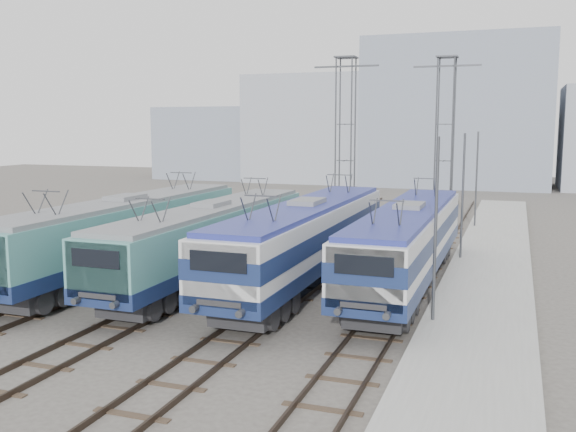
{
  "coord_description": "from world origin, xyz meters",
  "views": [
    {
      "loc": [
        11.26,
        -21.29,
        7.35
      ],
      "look_at": [
        1.16,
        7.0,
        3.15
      ],
      "focal_mm": 40.0,
      "sensor_mm": 36.0,
      "label": 1
    }
  ],
  "objects_px": {
    "locomotive_far_left": "(124,230)",
    "catenary_tower_east": "(445,137)",
    "locomotive_center_right": "(306,235)",
    "mast_front": "(435,234)",
    "locomotive_center_left": "(210,236)",
    "mast_mid": "(463,199)",
    "locomotive_far_right": "(408,238)",
    "catenary_tower_west": "(345,137)",
    "mast_rear": "(476,181)"
  },
  "relations": [
    {
      "from": "locomotive_center_right",
      "to": "mast_rear",
      "type": "relative_size",
      "value": 2.68
    },
    {
      "from": "locomotive_far_left",
      "to": "catenary_tower_east",
      "type": "bearing_deg",
      "value": 54.85
    },
    {
      "from": "locomotive_far_left",
      "to": "locomotive_center_left",
      "type": "bearing_deg",
      "value": 4.43
    },
    {
      "from": "locomotive_center_right",
      "to": "catenary_tower_east",
      "type": "relative_size",
      "value": 1.56
    },
    {
      "from": "locomotive_far_right",
      "to": "mast_mid",
      "type": "bearing_deg",
      "value": 74.04
    },
    {
      "from": "mast_rear",
      "to": "mast_front",
      "type": "bearing_deg",
      "value": -90.0
    },
    {
      "from": "catenary_tower_east",
      "to": "mast_mid",
      "type": "relative_size",
      "value": 1.71
    },
    {
      "from": "locomotive_far_right",
      "to": "catenary_tower_west",
      "type": "bearing_deg",
      "value": 115.01
    },
    {
      "from": "locomotive_center_right",
      "to": "catenary_tower_west",
      "type": "bearing_deg",
      "value": 98.19
    },
    {
      "from": "locomotive_far_right",
      "to": "mast_mid",
      "type": "distance_m",
      "value": 6.83
    },
    {
      "from": "catenary_tower_west",
      "to": "locomotive_center_right",
      "type": "bearing_deg",
      "value": -81.81
    },
    {
      "from": "catenary_tower_east",
      "to": "mast_mid",
      "type": "distance_m",
      "value": 10.69
    },
    {
      "from": "locomotive_center_right",
      "to": "catenary_tower_west",
      "type": "distance_m",
      "value": 16.35
    },
    {
      "from": "catenary_tower_west",
      "to": "mast_rear",
      "type": "relative_size",
      "value": 1.71
    },
    {
      "from": "locomotive_far_left",
      "to": "mast_mid",
      "type": "distance_m",
      "value": 17.74
    },
    {
      "from": "locomotive_center_left",
      "to": "catenary_tower_west",
      "type": "bearing_deg",
      "value": 82.22
    },
    {
      "from": "mast_front",
      "to": "mast_mid",
      "type": "height_order",
      "value": "same"
    },
    {
      "from": "locomotive_center_right",
      "to": "locomotive_far_left",
      "type": "bearing_deg",
      "value": -172.48
    },
    {
      "from": "locomotive_far_right",
      "to": "mast_front",
      "type": "xyz_separation_m",
      "value": [
        1.85,
        -5.53,
        1.19
      ]
    },
    {
      "from": "locomotive_far_left",
      "to": "locomotive_center_right",
      "type": "distance_m",
      "value": 9.08
    },
    {
      "from": "locomotive_far_left",
      "to": "mast_front",
      "type": "bearing_deg",
      "value": -11.72
    },
    {
      "from": "locomotive_center_left",
      "to": "catenary_tower_west",
      "type": "relative_size",
      "value": 1.48
    },
    {
      "from": "mast_mid",
      "to": "catenary_tower_east",
      "type": "bearing_deg",
      "value": 101.86
    },
    {
      "from": "catenary_tower_east",
      "to": "mast_rear",
      "type": "xyz_separation_m",
      "value": [
        2.1,
        2.0,
        -3.14
      ]
    },
    {
      "from": "locomotive_center_left",
      "to": "mast_rear",
      "type": "bearing_deg",
      "value": 62.07
    },
    {
      "from": "mast_rear",
      "to": "mast_mid",
      "type": "bearing_deg",
      "value": -90.0
    },
    {
      "from": "locomotive_far_left",
      "to": "mast_rear",
      "type": "relative_size",
      "value": 2.66
    },
    {
      "from": "locomotive_far_left",
      "to": "catenary_tower_west",
      "type": "distance_m",
      "value": 18.63
    },
    {
      "from": "locomotive_center_left",
      "to": "mast_mid",
      "type": "xyz_separation_m",
      "value": [
        10.85,
        8.47,
        1.28
      ]
    },
    {
      "from": "catenary_tower_east",
      "to": "mast_mid",
      "type": "bearing_deg",
      "value": -78.14
    },
    {
      "from": "mast_front",
      "to": "mast_rear",
      "type": "bearing_deg",
      "value": 90.0
    },
    {
      "from": "locomotive_far_left",
      "to": "catenary_tower_east",
      "type": "relative_size",
      "value": 1.55
    },
    {
      "from": "locomotive_center_right",
      "to": "mast_mid",
      "type": "distance_m",
      "value": 9.99
    },
    {
      "from": "locomotive_far_left",
      "to": "mast_front",
      "type": "xyz_separation_m",
      "value": [
        15.35,
        -3.18,
        1.18
      ]
    },
    {
      "from": "locomotive_center_left",
      "to": "mast_front",
      "type": "relative_size",
      "value": 2.54
    },
    {
      "from": "catenary_tower_west",
      "to": "mast_front",
      "type": "height_order",
      "value": "catenary_tower_west"
    },
    {
      "from": "locomotive_center_right",
      "to": "mast_front",
      "type": "bearing_deg",
      "value": -34.55
    },
    {
      "from": "locomotive_far_right",
      "to": "mast_rear",
      "type": "bearing_deg",
      "value": 84.28
    },
    {
      "from": "locomotive_center_left",
      "to": "mast_mid",
      "type": "relative_size",
      "value": 2.54
    },
    {
      "from": "locomotive_center_left",
      "to": "locomotive_center_right",
      "type": "xyz_separation_m",
      "value": [
        4.5,
        0.84,
        0.17
      ]
    },
    {
      "from": "catenary_tower_west",
      "to": "catenary_tower_east",
      "type": "distance_m",
      "value": 6.8
    },
    {
      "from": "mast_front",
      "to": "locomotive_center_right",
      "type": "bearing_deg",
      "value": 145.45
    },
    {
      "from": "mast_rear",
      "to": "locomotive_far_right",
      "type": "bearing_deg",
      "value": -95.72
    },
    {
      "from": "locomotive_far_left",
      "to": "locomotive_center_right",
      "type": "bearing_deg",
      "value": 7.52
    },
    {
      "from": "mast_mid",
      "to": "locomotive_center_left",
      "type": "bearing_deg",
      "value": -142.03
    },
    {
      "from": "locomotive_center_right",
      "to": "mast_rear",
      "type": "distance_m",
      "value": 20.66
    },
    {
      "from": "catenary_tower_east",
      "to": "catenary_tower_west",
      "type": "bearing_deg",
      "value": -162.9
    },
    {
      "from": "locomotive_center_left",
      "to": "mast_front",
      "type": "distance_m",
      "value": 11.48
    },
    {
      "from": "catenary_tower_east",
      "to": "mast_front",
      "type": "distance_m",
      "value": 22.32
    },
    {
      "from": "locomotive_far_left",
      "to": "locomotive_far_right",
      "type": "distance_m",
      "value": 13.7
    }
  ]
}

